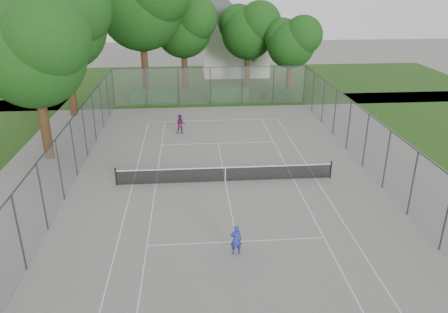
{
  "coord_description": "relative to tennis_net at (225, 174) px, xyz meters",
  "views": [
    {
      "loc": [
        -1.95,
        -23.39,
        11.38
      ],
      "look_at": [
        0.0,
        1.0,
        1.2
      ],
      "focal_mm": 35.0,
      "sensor_mm": 36.0,
      "label": 1
    }
  ],
  "objects": [
    {
      "name": "tennis_net",
      "position": [
        0.0,
        0.0,
        0.0
      ],
      "size": [
        12.87,
        0.1,
        1.1
      ],
      "color": "black",
      "rests_on": "ground"
    },
    {
      "name": "grass_far",
      "position": [
        0.0,
        26.0,
        -0.51
      ],
      "size": [
        60.0,
        20.0,
        0.0
      ],
      "primitive_type": "cube",
      "color": "#1F4012",
      "rests_on": "ground"
    },
    {
      "name": "tree_side_front",
      "position": [
        -11.42,
        4.59,
        6.75
      ],
      "size": [
        7.35,
        6.71,
        10.56
      ],
      "color": "#3D2716",
      "rests_on": "ground"
    },
    {
      "name": "perimeter_fence",
      "position": [
        0.0,
        0.0,
        1.3
      ],
      "size": [
        18.08,
        34.08,
        3.52
      ],
      "color": "#38383D",
      "rests_on": "ground"
    },
    {
      "name": "hedge_left",
      "position": [
        -5.39,
        18.3,
        0.05
      ],
      "size": [
        4.47,
        1.34,
        1.12
      ],
      "primitive_type": "cube",
      "color": "#1A4817",
      "rests_on": "ground"
    },
    {
      "name": "girl_player",
      "position": [
        -0.14,
        -7.31,
        0.2
      ],
      "size": [
        0.54,
        0.37,
        1.43
      ],
      "primitive_type": "imported",
      "rotation": [
        0.0,
        0.0,
        3.2
      ],
      "color": "#2B31A2",
      "rests_on": "ground"
    },
    {
      "name": "tree_far_midleft",
      "position": [
        -2.34,
        23.59,
        6.17
      ],
      "size": [
        6.76,
        6.17,
        9.72
      ],
      "color": "#3D2716",
      "rests_on": "ground"
    },
    {
      "name": "hedge_mid",
      "position": [
        1.79,
        18.01,
        0.1
      ],
      "size": [
        3.89,
        1.11,
        1.22
      ],
      "primitive_type": "cube",
      "color": "#1A4817",
      "rests_on": "ground"
    },
    {
      "name": "woman_player",
      "position": [
        -2.73,
        8.79,
        0.24
      ],
      "size": [
        0.74,
        0.58,
        1.51
      ],
      "primitive_type": "imported",
      "rotation": [
        0.0,
        0.0,
        -0.01
      ],
      "color": "#622051",
      "rests_on": "ground"
    },
    {
      "name": "tree_side_back",
      "position": [
        -12.04,
        14.42,
        7.61
      ],
      "size": [
        8.22,
        7.5,
        11.81
      ],
      "color": "#3D2716",
      "rests_on": "ground"
    },
    {
      "name": "tree_far_right",
      "position": [
        8.3,
        20.18,
        4.92
      ],
      "size": [
        5.51,
        5.03,
        7.92
      ],
      "color": "#3D2716",
      "rests_on": "ground"
    },
    {
      "name": "court_markings",
      "position": [
        0.0,
        0.0,
        -0.5
      ],
      "size": [
        11.03,
        23.83,
        0.01
      ],
      "color": "silver",
      "rests_on": "ground"
    },
    {
      "name": "hedge_right",
      "position": [
        6.76,
        18.49,
        -0.11
      ],
      "size": [
        2.67,
        0.98,
        0.8
      ],
      "primitive_type": "cube",
      "color": "#1A4817",
      "rests_on": "ground"
    },
    {
      "name": "ground",
      "position": [
        0.0,
        0.0,
        -0.51
      ],
      "size": [
        120.0,
        120.0,
        0.0
      ],
      "primitive_type": "plane",
      "color": "slate",
      "rests_on": "ground"
    },
    {
      "name": "tree_far_left",
      "position": [
        -6.26,
        21.04,
        8.56
      ],
      "size": [
        9.18,
        8.38,
        13.2
      ],
      "color": "#3D2716",
      "rests_on": "ground"
    },
    {
      "name": "tree_far_midright",
      "position": [
        4.39,
        23.36,
        5.74
      ],
      "size": [
        6.33,
        5.78,
        9.1
      ],
      "color": "#3D2716",
      "rests_on": "ground"
    },
    {
      "name": "house",
      "position": [
        3.74,
        30.66,
        3.38
      ],
      "size": [
        7.77,
        6.02,
        9.67
      ],
      "color": "beige",
      "rests_on": "ground"
    }
  ]
}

